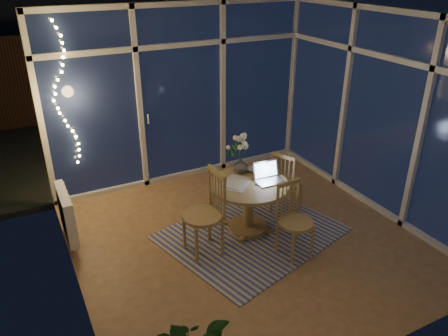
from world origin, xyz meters
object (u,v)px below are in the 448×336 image
at_px(dining_table, 248,207).
at_px(flower_vase, 241,165).
at_px(chair_right, 287,181).
at_px(laptop, 270,173).
at_px(chair_front, 296,221).
at_px(chair_left, 203,214).

relative_size(dining_table, flower_vase, 4.63).
xyz_separation_m(chair_right, laptop, (-0.45, -0.25, 0.33)).
relative_size(chair_right, flower_vase, 4.31).
distance_m(dining_table, chair_front, 0.73).
bearing_deg(chair_right, dining_table, 74.94).
height_order(chair_left, flower_vase, chair_left).
relative_size(chair_left, laptop, 3.09).
distance_m(chair_left, chair_front, 1.05).
xyz_separation_m(dining_table, chair_front, (0.22, -0.68, 0.12)).
xyz_separation_m(chair_left, laptop, (0.94, 0.09, 0.27)).
height_order(chair_right, chair_front, chair_right).
bearing_deg(dining_table, chair_front, -72.02).
bearing_deg(flower_vase, chair_right, -12.16).
bearing_deg(chair_front, chair_right, 56.75).
bearing_deg(laptop, flower_vase, 119.73).
height_order(dining_table, chair_front, chair_front).
bearing_deg(dining_table, chair_left, -166.28).
bearing_deg(chair_right, chair_left, 74.82).
xyz_separation_m(dining_table, chair_left, (-0.70, -0.17, 0.19)).
distance_m(dining_table, chair_left, 0.74).
distance_m(chair_front, laptop, 0.69).
height_order(chair_left, chair_right, chair_left).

